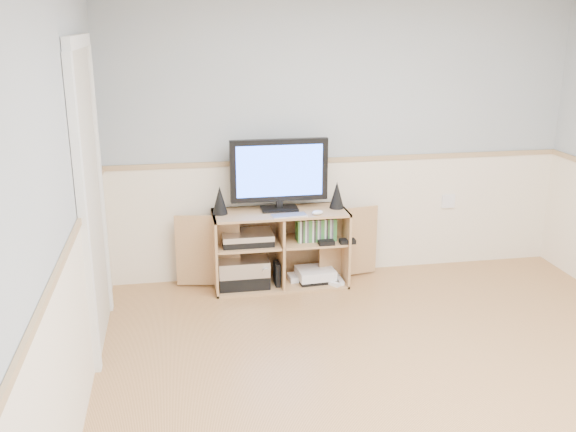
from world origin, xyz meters
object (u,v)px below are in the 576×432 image
Objects in this scene: media_cabinet at (279,246)px; game_consoles at (314,275)px; keyboard at (289,215)px; monitor at (279,172)px.

media_cabinet is 0.39m from game_consoles.
media_cabinet reaches higher than game_consoles.
keyboard is at bearing -152.03° from game_consoles.
keyboard is at bearing -75.74° from media_cabinet.
monitor is 0.95m from game_consoles.
monitor is at bearing 168.12° from game_consoles.
keyboard is 0.62× the size of game_consoles.
keyboard is (0.05, -0.19, 0.32)m from media_cabinet.
game_consoles is at bearing -12.56° from media_cabinet.
keyboard is (0.05, -0.19, -0.32)m from monitor.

